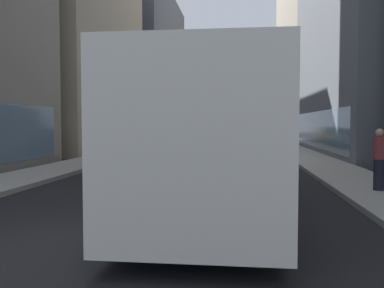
{
  "coord_description": "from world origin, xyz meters",
  "views": [
    {
      "loc": [
        1.8,
        -6.25,
        1.96
      ],
      "look_at": [
        0.48,
        5.01,
        1.4
      ],
      "focal_mm": 37.68,
      "sensor_mm": 36.0,
      "label": 1
    }
  ],
  "objects_px": {
    "transit_bus": "(216,131)",
    "car_black_suv": "(195,135)",
    "car_blue_hatchback": "(173,140)",
    "car_white_van": "(206,137)",
    "dalmatian_dog": "(102,212)",
    "car_silver_sedan": "(250,137)",
    "car_grey_wagon": "(229,142)",
    "pedestrian_in_coat": "(379,159)",
    "car_yellow_taxi": "(234,133)",
    "box_truck": "(149,130)"
  },
  "relations": [
    {
      "from": "transit_bus",
      "to": "car_silver_sedan",
      "type": "bearing_deg",
      "value": 86.5
    },
    {
      "from": "dalmatian_dog",
      "to": "pedestrian_in_coat",
      "type": "height_order",
      "value": "pedestrian_in_coat"
    },
    {
      "from": "dalmatian_dog",
      "to": "car_silver_sedan",
      "type": "bearing_deg",
      "value": 83.92
    },
    {
      "from": "car_silver_sedan",
      "to": "dalmatian_dog",
      "type": "relative_size",
      "value": 4.17
    },
    {
      "from": "car_grey_wagon",
      "to": "car_black_suv",
      "type": "bearing_deg",
      "value": 103.15
    },
    {
      "from": "car_grey_wagon",
      "to": "dalmatian_dog",
      "type": "height_order",
      "value": "car_grey_wagon"
    },
    {
      "from": "car_white_van",
      "to": "car_blue_hatchback",
      "type": "xyz_separation_m",
      "value": [
        -1.6,
        -8.69,
        -0.0
      ]
    },
    {
      "from": "transit_bus",
      "to": "car_blue_hatchback",
      "type": "relative_size",
      "value": 2.95
    },
    {
      "from": "car_blue_hatchback",
      "to": "transit_bus",
      "type": "bearing_deg",
      "value": -77.12
    },
    {
      "from": "car_black_suv",
      "to": "car_white_van",
      "type": "distance_m",
      "value": 5.91
    },
    {
      "from": "car_white_van",
      "to": "car_blue_hatchback",
      "type": "bearing_deg",
      "value": -100.43
    },
    {
      "from": "car_yellow_taxi",
      "to": "transit_bus",
      "type": "bearing_deg",
      "value": -90.0
    },
    {
      "from": "car_black_suv",
      "to": "pedestrian_in_coat",
      "type": "height_order",
      "value": "pedestrian_in_coat"
    },
    {
      "from": "pedestrian_in_coat",
      "to": "car_blue_hatchback",
      "type": "bearing_deg",
      "value": 117.11
    },
    {
      "from": "car_white_van",
      "to": "box_truck",
      "type": "height_order",
      "value": "box_truck"
    },
    {
      "from": "transit_bus",
      "to": "car_white_van",
      "type": "xyz_separation_m",
      "value": [
        -2.4,
        26.18,
        -0.96
      ]
    },
    {
      "from": "car_black_suv",
      "to": "car_grey_wagon",
      "type": "bearing_deg",
      "value": -76.85
    },
    {
      "from": "car_white_van",
      "to": "box_truck",
      "type": "relative_size",
      "value": 0.58
    },
    {
      "from": "car_black_suv",
      "to": "car_yellow_taxi",
      "type": "distance_m",
      "value": 8.77
    },
    {
      "from": "car_silver_sedan",
      "to": "pedestrian_in_coat",
      "type": "bearing_deg",
      "value": -83.62
    },
    {
      "from": "transit_bus",
      "to": "car_white_van",
      "type": "relative_size",
      "value": 2.64
    },
    {
      "from": "car_blue_hatchback",
      "to": "dalmatian_dog",
      "type": "height_order",
      "value": "car_blue_hatchback"
    },
    {
      "from": "car_grey_wagon",
      "to": "pedestrian_in_coat",
      "type": "height_order",
      "value": "pedestrian_in_coat"
    },
    {
      "from": "car_blue_hatchback",
      "to": "box_truck",
      "type": "height_order",
      "value": "box_truck"
    },
    {
      "from": "car_white_van",
      "to": "dalmatian_dog",
      "type": "relative_size",
      "value": 4.53
    },
    {
      "from": "car_grey_wagon",
      "to": "car_silver_sedan",
      "type": "xyz_separation_m",
      "value": [
        1.6,
        11.43,
        -0.0
      ]
    },
    {
      "from": "car_silver_sedan",
      "to": "box_truck",
      "type": "relative_size",
      "value": 0.54
    },
    {
      "from": "car_silver_sedan",
      "to": "pedestrian_in_coat",
      "type": "distance_m",
      "value": 25.26
    },
    {
      "from": "car_silver_sedan",
      "to": "car_yellow_taxi",
      "type": "height_order",
      "value": "same"
    },
    {
      "from": "transit_bus",
      "to": "car_grey_wagon",
      "type": "xyz_separation_m",
      "value": [
        0.0,
        14.75,
        -0.95
      ]
    },
    {
      "from": "car_black_suv",
      "to": "dalmatian_dog",
      "type": "height_order",
      "value": "car_black_suv"
    },
    {
      "from": "car_silver_sedan",
      "to": "dalmatian_dog",
      "type": "xyz_separation_m",
      "value": [
        -3.22,
        -30.27,
        -0.31
      ]
    },
    {
      "from": "car_yellow_taxi",
      "to": "car_silver_sedan",
      "type": "bearing_deg",
      "value": -83.24
    },
    {
      "from": "dalmatian_dog",
      "to": "car_white_van",
      "type": "bearing_deg",
      "value": 91.47
    },
    {
      "from": "transit_bus",
      "to": "dalmatian_dog",
      "type": "distance_m",
      "value": 4.58
    },
    {
      "from": "car_black_suv",
      "to": "dalmatian_dog",
      "type": "xyz_separation_m",
      "value": [
        2.38,
        -35.96,
        -0.31
      ]
    },
    {
      "from": "car_yellow_taxi",
      "to": "box_truck",
      "type": "xyz_separation_m",
      "value": [
        -4.0,
        -29.71,
        0.85
      ]
    },
    {
      "from": "car_grey_wagon",
      "to": "box_truck",
      "type": "xyz_separation_m",
      "value": [
        -4.0,
        -4.79,
        0.84
      ]
    },
    {
      "from": "dalmatian_dog",
      "to": "car_black_suv",
      "type": "bearing_deg",
      "value": 93.79
    },
    {
      "from": "car_silver_sedan",
      "to": "pedestrian_in_coat",
      "type": "relative_size",
      "value": 2.38
    },
    {
      "from": "car_yellow_taxi",
      "to": "pedestrian_in_coat",
      "type": "bearing_deg",
      "value": -83.49
    },
    {
      "from": "car_black_suv",
      "to": "box_truck",
      "type": "bearing_deg",
      "value": -90.0
    },
    {
      "from": "car_black_suv",
      "to": "car_grey_wagon",
      "type": "xyz_separation_m",
      "value": [
        4.0,
        -17.12,
        -0.0
      ]
    },
    {
      "from": "box_truck",
      "to": "car_white_van",
      "type": "bearing_deg",
      "value": 84.37
    },
    {
      "from": "car_grey_wagon",
      "to": "car_yellow_taxi",
      "type": "xyz_separation_m",
      "value": [
        0.0,
        24.93,
        -0.0
      ]
    },
    {
      "from": "transit_bus",
      "to": "car_black_suv",
      "type": "relative_size",
      "value": 2.56
    },
    {
      "from": "car_silver_sedan",
      "to": "car_blue_hatchback",
      "type": "distance_m",
      "value": 10.33
    },
    {
      "from": "car_white_van",
      "to": "car_yellow_taxi",
      "type": "bearing_deg",
      "value": 79.91
    },
    {
      "from": "car_silver_sedan",
      "to": "car_blue_hatchback",
      "type": "relative_size",
      "value": 1.03
    },
    {
      "from": "dalmatian_dog",
      "to": "car_yellow_taxi",
      "type": "bearing_deg",
      "value": 87.88
    }
  ]
}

